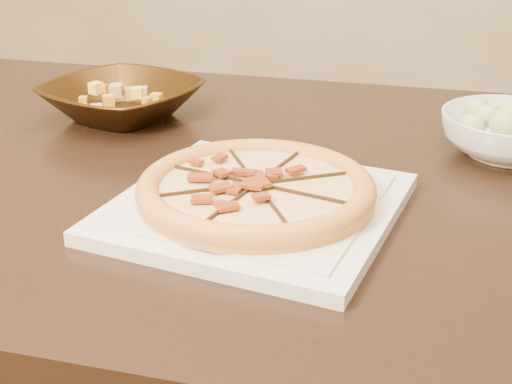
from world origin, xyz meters
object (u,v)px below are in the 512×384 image
(dining_table, at_px, (237,220))
(salad_bowl, at_px, (510,135))
(pizza, at_px, (256,189))
(bronze_bowl, at_px, (122,100))
(plate, at_px, (256,206))

(dining_table, height_order, salad_bowl, salad_bowl)
(pizza, distance_m, bronze_bowl, 0.45)
(bronze_bowl, relative_size, salad_bowl, 1.22)
(dining_table, xyz_separation_m, bronze_bowl, (-0.26, 0.14, 0.12))
(dining_table, bearing_deg, salad_bowl, 22.92)
(dining_table, height_order, plate, plate)
(plate, relative_size, salad_bowl, 1.77)
(plate, relative_size, bronze_bowl, 1.44)
(dining_table, relative_size, plate, 4.28)
(salad_bowl, bearing_deg, pizza, -133.81)
(pizza, height_order, bronze_bowl, bronze_bowl)
(bronze_bowl, bearing_deg, plate, -41.09)
(bronze_bowl, bearing_deg, pizza, -41.09)
(bronze_bowl, xyz_separation_m, salad_bowl, (0.63, 0.02, 0.00))
(salad_bowl, bearing_deg, dining_table, -157.08)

